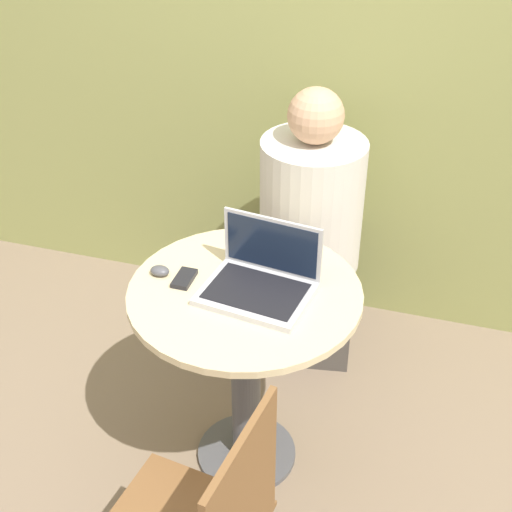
% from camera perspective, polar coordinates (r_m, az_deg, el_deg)
% --- Properties ---
extents(ground_plane, '(12.00, 12.00, 0.00)m').
position_cam_1_polar(ground_plane, '(2.74, -0.75, -15.55)').
color(ground_plane, '#7F6B56').
extents(back_wall, '(7.00, 0.05, 2.60)m').
position_cam_1_polar(back_wall, '(2.88, 5.51, 18.11)').
color(back_wall, '#939956').
rests_on(back_wall, ground_plane).
extents(round_table, '(0.74, 0.74, 0.76)m').
position_cam_1_polar(round_table, '(2.35, -0.85, -6.83)').
color(round_table, '#4C4C51').
rests_on(round_table, ground_plane).
extents(laptop, '(0.36, 0.30, 0.21)m').
position_cam_1_polar(laptop, '(2.19, 0.38, -1.88)').
color(laptop, '#B7B7BC').
rests_on(laptop, round_table).
extents(cell_phone, '(0.06, 0.10, 0.02)m').
position_cam_1_polar(cell_phone, '(2.26, -5.76, -1.80)').
color(cell_phone, black).
rests_on(cell_phone, round_table).
extents(computer_mouse, '(0.06, 0.05, 0.03)m').
position_cam_1_polar(computer_mouse, '(2.29, -7.73, -1.23)').
color(computer_mouse, '#4C4C51').
rests_on(computer_mouse, round_table).
extents(person_seated, '(0.47, 0.64, 1.19)m').
position_cam_1_polar(person_seated, '(2.93, 4.34, 0.83)').
color(person_seated, '#4C4742').
rests_on(person_seated, ground_plane).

